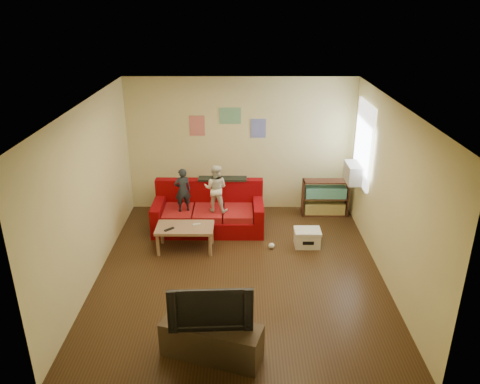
{
  "coord_description": "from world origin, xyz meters",
  "views": [
    {
      "loc": [
        0.03,
        -6.45,
        4.08
      ],
      "look_at": [
        0.0,
        0.8,
        1.05
      ],
      "focal_mm": 35.0,
      "sensor_mm": 36.0,
      "label": 1
    }
  ],
  "objects_px": {
    "child_a": "(183,190)",
    "bookshelf": "(325,199)",
    "child_b": "(216,188)",
    "tv_stand": "(212,341)",
    "coffee_table": "(185,230)",
    "sofa": "(209,213)",
    "file_box": "(307,238)",
    "television": "(211,305)"
  },
  "relations": [
    {
      "from": "sofa",
      "to": "tv_stand",
      "type": "xyz_separation_m",
      "value": [
        0.26,
        -3.47,
        -0.07
      ]
    },
    {
      "from": "coffee_table",
      "to": "tv_stand",
      "type": "bearing_deg",
      "value": -76.83
    },
    {
      "from": "child_b",
      "to": "television",
      "type": "bearing_deg",
      "value": 103.16
    },
    {
      "from": "child_a",
      "to": "coffee_table",
      "type": "relative_size",
      "value": 0.84
    },
    {
      "from": "bookshelf",
      "to": "television",
      "type": "xyz_separation_m",
      "value": [
        -2.03,
        -4.07,
        0.42
      ]
    },
    {
      "from": "bookshelf",
      "to": "coffee_table",
      "type": "bearing_deg",
      "value": -151.39
    },
    {
      "from": "child_b",
      "to": "tv_stand",
      "type": "height_order",
      "value": "child_b"
    },
    {
      "from": "coffee_table",
      "to": "sofa",
      "type": "bearing_deg",
      "value": 67.23
    },
    {
      "from": "child_b",
      "to": "bookshelf",
      "type": "height_order",
      "value": "child_b"
    },
    {
      "from": "sofa",
      "to": "television",
      "type": "height_order",
      "value": "television"
    },
    {
      "from": "child_b",
      "to": "file_box",
      "type": "distance_m",
      "value": 1.86
    },
    {
      "from": "bookshelf",
      "to": "child_b",
      "type": "bearing_deg",
      "value": -160.27
    },
    {
      "from": "coffee_table",
      "to": "tv_stand",
      "type": "xyz_separation_m",
      "value": [
        0.61,
        -2.63,
        -0.15
      ]
    },
    {
      "from": "sofa",
      "to": "bookshelf",
      "type": "xyz_separation_m",
      "value": [
        2.29,
        0.6,
        0.02
      ]
    },
    {
      "from": "child_b",
      "to": "tv_stand",
      "type": "xyz_separation_m",
      "value": [
        0.11,
        -3.3,
        -0.65
      ]
    },
    {
      "from": "bookshelf",
      "to": "television",
      "type": "height_order",
      "value": "television"
    },
    {
      "from": "sofa",
      "to": "child_a",
      "type": "distance_m",
      "value": 0.72
    },
    {
      "from": "child_a",
      "to": "child_b",
      "type": "relative_size",
      "value": 0.92
    },
    {
      "from": "tv_stand",
      "to": "bookshelf",
      "type": "bearing_deg",
      "value": 81.07
    },
    {
      "from": "tv_stand",
      "to": "child_a",
      "type": "bearing_deg",
      "value": 119.77
    },
    {
      "from": "child_a",
      "to": "television",
      "type": "distance_m",
      "value": 3.38
    },
    {
      "from": "child_b",
      "to": "bookshelf",
      "type": "bearing_deg",
      "value": -149.05
    },
    {
      "from": "child_a",
      "to": "child_b",
      "type": "xyz_separation_m",
      "value": [
        0.6,
        0.0,
        0.04
      ]
    },
    {
      "from": "coffee_table",
      "to": "tv_stand",
      "type": "height_order",
      "value": "tv_stand"
    },
    {
      "from": "child_a",
      "to": "file_box",
      "type": "height_order",
      "value": "child_a"
    },
    {
      "from": "bookshelf",
      "to": "tv_stand",
      "type": "height_order",
      "value": "bookshelf"
    },
    {
      "from": "file_box",
      "to": "television",
      "type": "relative_size",
      "value": 0.46
    },
    {
      "from": "child_a",
      "to": "television",
      "type": "xyz_separation_m",
      "value": [
        0.71,
        -3.3,
        -0.1
      ]
    },
    {
      "from": "child_a",
      "to": "tv_stand",
      "type": "bearing_deg",
      "value": 81.82
    },
    {
      "from": "file_box",
      "to": "television",
      "type": "bearing_deg",
      "value": -118.81
    },
    {
      "from": "child_a",
      "to": "bookshelf",
      "type": "bearing_deg",
      "value": 175.31
    },
    {
      "from": "file_box",
      "to": "coffee_table",
      "type": "bearing_deg",
      "value": -176.45
    },
    {
      "from": "sofa",
      "to": "child_b",
      "type": "relative_size",
      "value": 2.29
    },
    {
      "from": "child_a",
      "to": "tv_stand",
      "type": "distance_m",
      "value": 3.43
    },
    {
      "from": "sofa",
      "to": "file_box",
      "type": "distance_m",
      "value": 1.92
    },
    {
      "from": "child_b",
      "to": "coffee_table",
      "type": "height_order",
      "value": "child_b"
    },
    {
      "from": "television",
      "to": "file_box",
      "type": "bearing_deg",
      "value": 58.27
    },
    {
      "from": "child_a",
      "to": "bookshelf",
      "type": "xyz_separation_m",
      "value": [
        2.74,
        0.77,
        -0.52
      ]
    },
    {
      "from": "bookshelf",
      "to": "child_a",
      "type": "bearing_deg",
      "value": -164.34
    },
    {
      "from": "bookshelf",
      "to": "tv_stand",
      "type": "relative_size",
      "value": 0.75
    },
    {
      "from": "file_box",
      "to": "television",
      "type": "xyz_separation_m",
      "value": [
        -1.52,
        -2.76,
        0.58
      ]
    },
    {
      "from": "child_a",
      "to": "tv_stand",
      "type": "height_order",
      "value": "child_a"
    }
  ]
}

